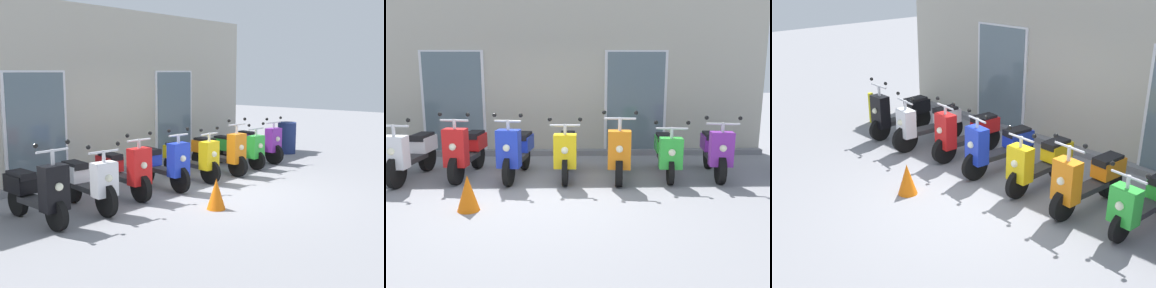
# 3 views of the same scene
# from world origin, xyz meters

# --- Properties ---
(ground_plane) EXTENTS (40.00, 40.00, 0.00)m
(ground_plane) POSITION_xyz_m (0.00, 0.00, 0.00)
(ground_plane) COLOR gray
(storefront_facade) EXTENTS (9.71, 0.50, 3.67)m
(storefront_facade) POSITION_xyz_m (-0.00, 3.02, 1.77)
(storefront_facade) COLOR #B2AD9E
(storefront_facade) RESTS_ON ground_plane
(scooter_white) EXTENTS (0.62, 1.65, 1.18)m
(scooter_white) POSITION_xyz_m (-2.28, 0.96, 0.47)
(scooter_white) COLOR black
(scooter_white) RESTS_ON ground_plane
(scooter_red) EXTENTS (0.58, 1.59, 1.24)m
(scooter_red) POSITION_xyz_m (-1.34, 1.11, 0.49)
(scooter_red) COLOR black
(scooter_red) RESTS_ON ground_plane
(scooter_blue) EXTENTS (0.59, 1.60, 1.24)m
(scooter_blue) POSITION_xyz_m (-0.42, 1.00, 0.50)
(scooter_blue) COLOR black
(scooter_blue) RESTS_ON ground_plane
(scooter_yellow) EXTENTS (0.57, 1.57, 1.16)m
(scooter_yellow) POSITION_xyz_m (0.47, 1.01, 0.49)
(scooter_yellow) COLOR black
(scooter_yellow) RESTS_ON ground_plane
(scooter_orange) EXTENTS (0.59, 1.63, 1.28)m
(scooter_orange) POSITION_xyz_m (1.41, 0.96, 0.49)
(scooter_orange) COLOR black
(scooter_orange) RESTS_ON ground_plane
(scooter_green) EXTENTS (0.60, 1.60, 1.10)m
(scooter_green) POSITION_xyz_m (2.30, 1.06, 0.45)
(scooter_green) COLOR black
(scooter_green) RESTS_ON ground_plane
(scooter_purple) EXTENTS (0.61, 1.55, 1.17)m
(scooter_purple) POSITION_xyz_m (3.18, 1.02, 0.47)
(scooter_purple) COLOR black
(scooter_purple) RESTS_ON ground_plane
(traffic_cone) EXTENTS (0.32, 0.32, 0.52)m
(traffic_cone) POSITION_xyz_m (-0.92, -0.67, 0.26)
(traffic_cone) COLOR orange
(traffic_cone) RESTS_ON ground_plane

